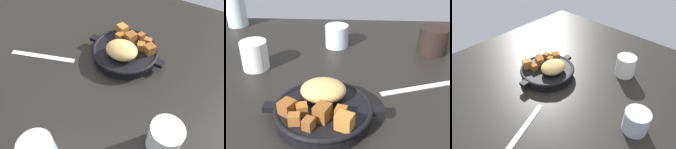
# 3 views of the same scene
# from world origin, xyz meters

# --- Properties ---
(ground_plane) EXTENTS (1.14, 1.03, 0.02)m
(ground_plane) POSITION_xyz_m (0.00, 0.00, -0.01)
(ground_plane) COLOR black
(cast_iron_skillet) EXTENTS (0.24, 0.20, 0.07)m
(cast_iron_skillet) POSITION_xyz_m (-0.05, -0.10, 0.03)
(cast_iron_skillet) COLOR black
(cast_iron_skillet) RESTS_ON ground_plane
(butter_knife) EXTENTS (0.20, 0.08, 0.00)m
(butter_knife) POSITION_xyz_m (0.18, 0.03, 0.00)
(butter_knife) COLOR silver
(butter_knife) RESTS_ON ground_plane
(white_creamer_pitcher) EXTENTS (0.07, 0.07, 0.08)m
(white_creamer_pitcher) POSITION_xyz_m (-0.25, 0.11, 0.04)
(white_creamer_pitcher) COLOR white
(white_creamer_pitcher) RESTS_ON ground_plane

